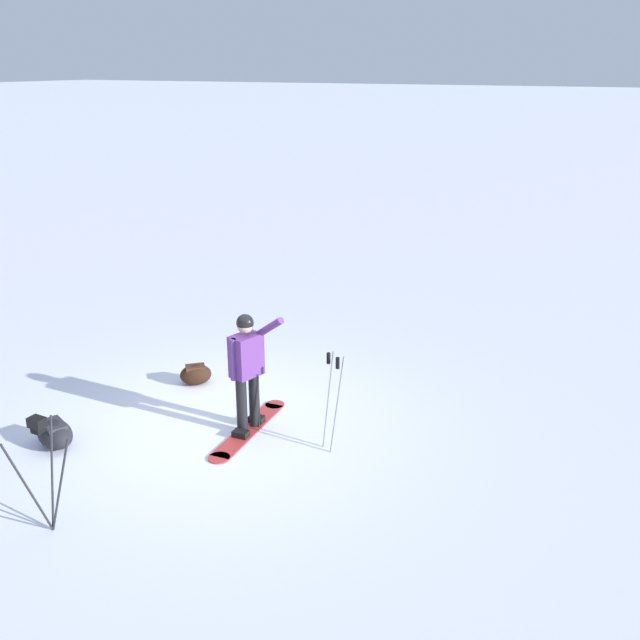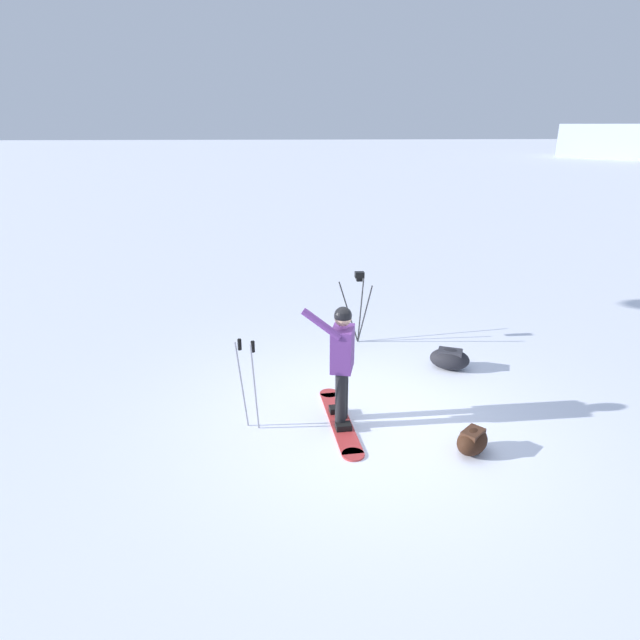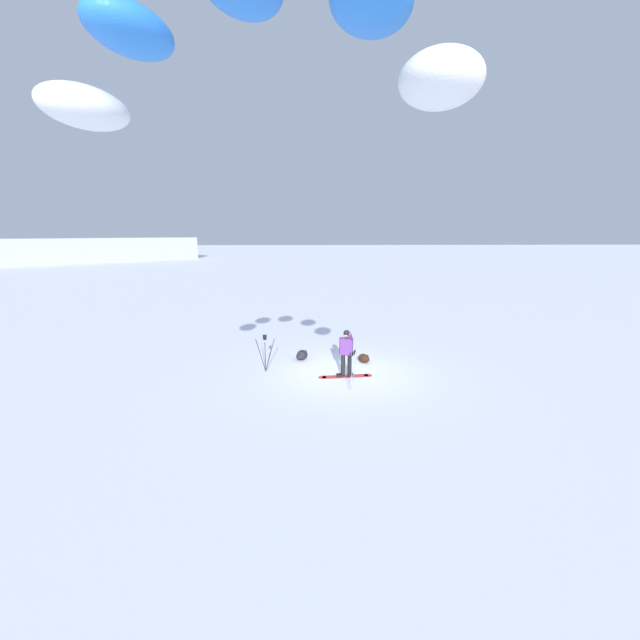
{
  "view_description": "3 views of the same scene",
  "coord_description": "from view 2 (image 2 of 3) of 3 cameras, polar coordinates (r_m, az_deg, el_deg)",
  "views": [
    {
      "loc": [
        6.95,
        4.98,
        4.56
      ],
      "look_at": [
        0.87,
        1.85,
        2.08
      ],
      "focal_mm": 39.85,
      "sensor_mm": 36.0,
      "label": 1
    },
    {
      "loc": [
        -6.08,
        1.14,
        3.68
      ],
      "look_at": [
        0.65,
        0.55,
        1.2
      ],
      "focal_mm": 29.84,
      "sensor_mm": 36.0,
      "label": 2
    },
    {
      "loc": [
        1.41,
        13.25,
        4.73
      ],
      "look_at": [
        0.94,
        2.29,
        2.38
      ],
      "focal_mm": 22.84,
      "sensor_mm": 36.0,
      "label": 3
    }
  ],
  "objects": [
    {
      "name": "camera_tripod",
      "position": [
        9.34,
        4.18,
        2.98
      ],
      "size": [
        0.68,
        0.56,
        1.31
      ],
      "color": "#262628",
      "rests_on": "ground_plane"
    },
    {
      "name": "ski_poles",
      "position": [
        6.63,
        -7.78,
        -5.61
      ],
      "size": [
        0.28,
        0.26,
        1.25
      ],
      "color": "gray",
      "rests_on": "ground_plane"
    },
    {
      "name": "gear_bag_small",
      "position": [
        6.71,
        16.02,
        -12.34
      ],
      "size": [
        0.55,
        0.56,
        0.31
      ],
      "color": "black",
      "rests_on": "ground_plane"
    },
    {
      "name": "snowboard",
      "position": [
        7.14,
        2.15,
        -10.66
      ],
      "size": [
        1.82,
        0.4,
        0.1
      ],
      "color": "#B23333",
      "rests_on": "ground_plane"
    },
    {
      "name": "snowboarder",
      "position": [
        6.69,
        2.34,
        -3.77
      ],
      "size": [
        0.46,
        0.71,
        1.63
      ],
      "color": "black",
      "rests_on": "ground_plane"
    },
    {
      "name": "ground_plane",
      "position": [
        7.2,
        4.95,
        -10.7
      ],
      "size": [
        300.0,
        300.0,
        0.0
      ],
      "primitive_type": "plane",
      "color": "white"
    },
    {
      "name": "gear_bag_large",
      "position": [
        8.76,
        13.73,
        -4.04
      ],
      "size": [
        0.61,
        0.73,
        0.34
      ],
      "color": "black",
      "rests_on": "ground_plane"
    }
  ]
}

